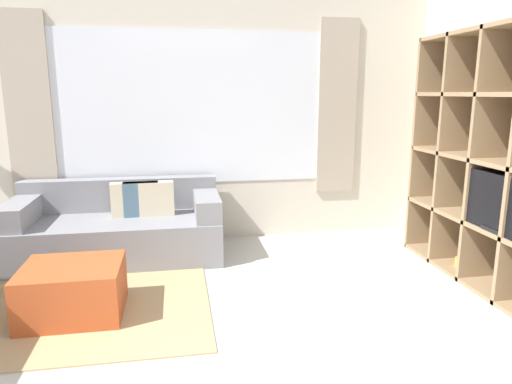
# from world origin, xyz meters

# --- Properties ---
(wall_back) EXTENTS (6.44, 0.11, 2.70)m
(wall_back) POSITION_xyz_m (0.00, 3.42, 1.36)
(wall_back) COLOR beige
(wall_back) RESTS_ON ground_plane
(area_rug) EXTENTS (2.55, 1.79, 0.01)m
(area_rug) POSITION_xyz_m (-1.24, 1.92, 0.01)
(area_rug) COLOR tan
(area_rug) RESTS_ON ground_plane
(couch_main) EXTENTS (1.97, 0.88, 0.75)m
(couch_main) POSITION_xyz_m (-0.75, 2.94, 0.30)
(couch_main) COLOR gray
(couch_main) RESTS_ON ground_plane
(ottoman) EXTENTS (0.70, 0.60, 0.39)m
(ottoman) POSITION_xyz_m (-0.95, 1.72, 0.19)
(ottoman) COLOR #B74C23
(ottoman) RESTS_ON ground_plane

